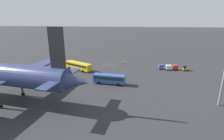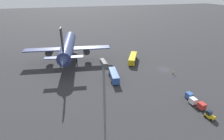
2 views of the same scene
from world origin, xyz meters
TOP-DOWN VIEW (x-y plane):
  - ground_plane at (0.00, 0.00)m, footprint 600.00×600.00m
  - airplane at (21.22, 37.69)m, footprint 45.00×38.08m
  - shuttle_bus_near at (11.67, 9.40)m, footprint 12.16×8.36m
  - shuttle_bus_far at (-2.71, 23.04)m, footprint 10.26×3.84m
  - baggage_tug at (-30.52, 5.41)m, footprint 2.66×2.17m
  - worker_person at (-5.64, -0.64)m, footprint 0.38×0.38m
  - cargo_cart_red at (-26.94, 4.78)m, footprint 2.06×1.76m
  - cargo_cart_white at (-24.21, 5.45)m, footprint 2.06×1.76m
  - cargo_cart_blue at (-21.47, 4.61)m, footprint 2.06×1.76m
  - light_pole at (-30.90, 33.71)m, footprint 2.80×0.70m

SIDE VIEW (x-z plane):
  - ground_plane at x=0.00m, z-range 0.00..0.00m
  - worker_person at x=-5.64m, z-range 0.00..1.74m
  - baggage_tug at x=-30.52m, z-range -0.11..1.99m
  - cargo_cart_red at x=-26.94m, z-range 0.16..2.22m
  - cargo_cart_white at x=-24.21m, z-range 0.16..2.22m
  - cargo_cart_blue at x=-21.47m, z-range 0.16..2.22m
  - shuttle_bus_near at x=11.67m, z-range 0.31..3.33m
  - shuttle_bus_far at x=-2.71m, z-range 0.31..3.35m
  - airplane at x=21.22m, z-range -2.30..16.33m
  - light_pole at x=-30.90m, z-range 2.05..21.71m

